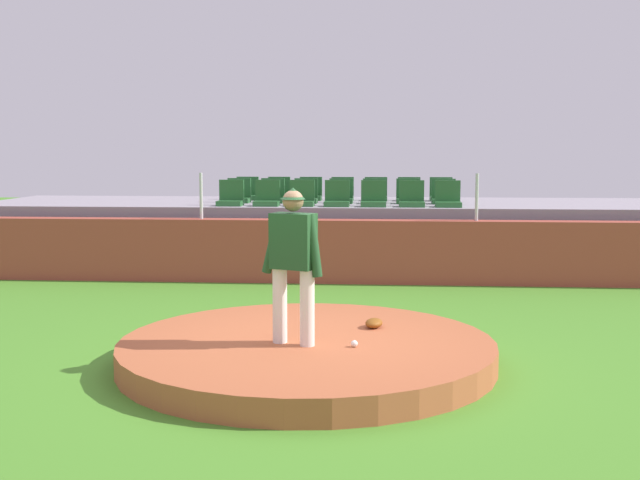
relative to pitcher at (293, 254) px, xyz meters
The scene contains 30 objects.
ground_plane 1.29m from the pitcher, 58.20° to the left, with size 60.00×60.00×0.00m, color #498A27.
pitchers_mound 1.15m from the pitcher, 58.20° to the left, with size 4.18×4.18×0.28m, color #AC5834.
pitcher is the anchor object (origin of this frame).
baseball 1.16m from the pitcher, ahead, with size 0.07×0.07×0.07m, color white.
fielding_glove 1.54m from the pitcher, 44.82° to the left, with size 0.30×0.20×0.11m, color brown.
brick_barrier 5.73m from the pitcher, 88.72° to the left, with size 14.94×0.40×1.14m, color #9F4133.
fence_post_left 6.14m from the pitcher, 112.14° to the left, with size 0.06×0.06×0.84m, color silver.
fence_post_right 6.27m from the pitcher, 65.12° to the left, with size 0.06×0.06×0.84m, color silver.
bleacher_platform 8.04m from the pitcher, 89.10° to the left, with size 14.78×3.59×1.31m, color #958D98.
stadium_chair_0 7.06m from the pitcher, 106.29° to the left, with size 0.48×0.44×0.50m.
stadium_chair_1 6.88m from the pitcher, 100.57° to the left, with size 0.48×0.44×0.50m.
stadium_chair_2 6.80m from the pitcher, 94.92° to the left, with size 0.48×0.44×0.50m.
stadium_chair_3 6.76m from the pitcher, 89.14° to the left, with size 0.48×0.44×0.50m.
stadium_chair_4 6.79m from the pitcher, 83.20° to the left, with size 0.48×0.44×0.50m.
stadium_chair_5 6.94m from the pitcher, 77.22° to the left, with size 0.48×0.44×0.50m.
stadium_chair_6 7.10m from the pitcher, 71.76° to the left, with size 0.48×0.44×0.50m.
stadium_chair_7 7.93m from the pitcher, 104.53° to the left, with size 0.48×0.44×0.50m.
stadium_chair_8 7.78m from the pitcher, 99.49° to the left, with size 0.48×0.44×0.50m.
stadium_chair_9 7.69m from the pitcher, 94.41° to the left, with size 0.48×0.44×0.50m.
stadium_chair_10 7.64m from the pitcher, 89.00° to the left, with size 0.48×0.44×0.50m.
stadium_chair_11 7.67m from the pitcher, 83.88° to the left, with size 0.48×0.44×0.50m.
stadium_chair_12 7.81m from the pitcher, 78.93° to the left, with size 0.48×0.44×0.50m.
stadium_chair_13 7.96m from the pitcher, 73.85° to the left, with size 0.48×0.44×0.50m.
stadium_chair_14 8.79m from the pitcher, 102.91° to the left, with size 0.48×0.44×0.50m.
stadium_chair_15 8.66m from the pitcher, 98.43° to the left, with size 0.48×0.44×0.50m.
stadium_chair_16 8.57m from the pitcher, 93.82° to the left, with size 0.48×0.44×0.50m.
stadium_chair_17 8.52m from the pitcher, 89.20° to the left, with size 0.48×0.44×0.50m.
stadium_chair_18 8.58m from the pitcher, 84.37° to the left, with size 0.48×0.44×0.50m.
stadium_chair_19 8.71m from the pitcher, 79.73° to the left, with size 0.48×0.44×0.50m.
stadium_chair_20 8.86m from the pitcher, 75.38° to the left, with size 0.48×0.44×0.50m.
Camera 1 is at (0.80, -8.47, 2.37)m, focal length 43.83 mm.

